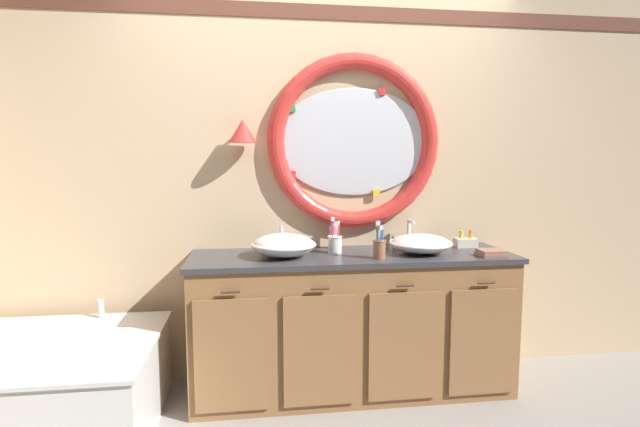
% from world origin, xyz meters
% --- Properties ---
extents(ground_plane, '(14.00, 14.00, 0.00)m').
position_xyz_m(ground_plane, '(0.00, 0.00, 0.00)').
color(ground_plane, gray).
extents(back_wall_assembly, '(6.40, 0.26, 2.60)m').
position_xyz_m(back_wall_assembly, '(0.02, 0.58, 1.33)').
color(back_wall_assembly, '#D6B78E').
rests_on(back_wall_assembly, ground_plane).
extents(vanity_counter, '(1.93, 0.60, 0.85)m').
position_xyz_m(vanity_counter, '(0.15, 0.27, 0.43)').
color(vanity_counter, olive).
rests_on(vanity_counter, ground_plane).
extents(sink_basin_left, '(0.38, 0.38, 0.14)m').
position_xyz_m(sink_basin_left, '(-0.27, 0.25, 0.92)').
color(sink_basin_left, white).
rests_on(sink_basin_left, vanity_counter).
extents(sink_basin_right, '(0.38, 0.38, 0.12)m').
position_xyz_m(sink_basin_right, '(0.56, 0.25, 0.91)').
color(sink_basin_right, white).
rests_on(sink_basin_right, vanity_counter).
extents(faucet_set_left, '(0.23, 0.13, 0.16)m').
position_xyz_m(faucet_set_left, '(-0.27, 0.47, 0.91)').
color(faucet_set_left, silver).
rests_on(faucet_set_left, vanity_counter).
extents(faucet_set_right, '(0.23, 0.13, 0.18)m').
position_xyz_m(faucet_set_right, '(0.56, 0.47, 0.92)').
color(faucet_set_right, silver).
rests_on(faucet_set_right, vanity_counter).
extents(toothbrush_holder_left, '(0.09, 0.09, 0.22)m').
position_xyz_m(toothbrush_holder_left, '(0.05, 0.32, 0.91)').
color(toothbrush_holder_left, white).
rests_on(toothbrush_holder_left, vanity_counter).
extents(toothbrush_holder_right, '(0.08, 0.08, 0.22)m').
position_xyz_m(toothbrush_holder_right, '(0.27, 0.12, 0.91)').
color(toothbrush_holder_right, '#996647').
rests_on(toothbrush_holder_right, vanity_counter).
extents(soap_dispenser, '(0.07, 0.07, 0.18)m').
position_xyz_m(soap_dispenser, '(0.07, 0.46, 0.93)').
color(soap_dispenser, pink).
rests_on(soap_dispenser, vanity_counter).
extents(folded_hand_towel, '(0.14, 0.14, 0.04)m').
position_xyz_m(folded_hand_towel, '(0.94, 0.09, 0.87)').
color(folded_hand_towel, '#936B56').
rests_on(folded_hand_towel, vanity_counter).
extents(toiletry_basket, '(0.14, 0.08, 0.11)m').
position_xyz_m(toiletry_basket, '(0.91, 0.39, 0.88)').
color(toiletry_basket, beige).
rests_on(toiletry_basket, vanity_counter).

